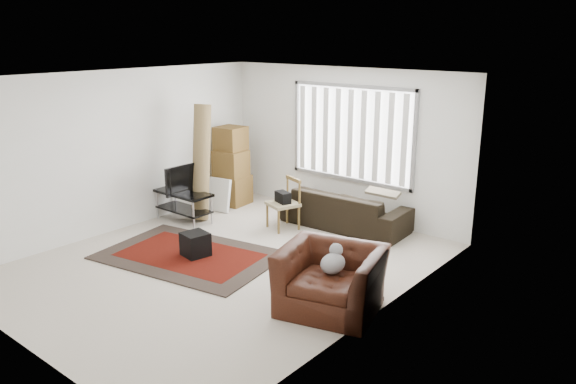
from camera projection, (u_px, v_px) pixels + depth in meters
The scene contains 11 objects.
room at pixel (249, 141), 8.15m from camera, with size 6.00×6.02×2.71m.
persian_rug at pixel (190, 255), 8.52m from camera, with size 2.88×2.16×0.02m.
tv_stand at pixel (184, 200), 10.00m from camera, with size 1.10×0.49×0.55m.
tv at pixel (182, 178), 9.89m from camera, with size 0.89×0.12×0.51m, color black.
subwoofer at pixel (195, 244), 8.46m from camera, with size 0.36×0.36×0.36m, color black.
moving_boxes at pixel (231, 168), 10.96m from camera, with size 0.68×0.63×1.53m.
white_flatpack at pixel (219, 195), 10.61m from camera, with size 0.49×0.07×0.63m, color silver.
rolled_rug at pixel (201, 162), 10.02m from camera, with size 0.31×0.31×2.05m, color olive.
sofa at pixel (345, 203), 9.70m from camera, with size 2.22×0.96×0.85m, color black.
side_chair at pixel (284, 201), 9.61m from camera, with size 0.61×0.61×0.88m.
armchair at pixel (331, 275), 6.78m from camera, with size 1.44×1.34×0.89m.
Camera 1 is at (5.58, -5.33, 3.28)m, focal length 35.00 mm.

